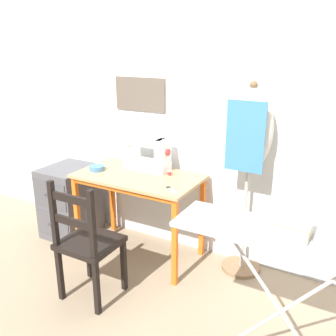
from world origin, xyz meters
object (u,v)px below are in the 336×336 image
filing_cabinet (70,201)px  sewing_machine (150,155)px  wooden_chair (88,244)px  dress_form (250,139)px  scissors (170,189)px  storage_box (288,227)px  thread_spool_near_machine (169,173)px  ironing_board (289,244)px  fabric_bowl (97,168)px

filing_cabinet → sewing_machine: bearing=11.6°
wooden_chair → dress_form: 1.42m
wooden_chair → filing_cabinet: bearing=140.1°
dress_form → wooden_chair: bearing=-134.4°
scissors → storage_box: 1.16m
scissors → filing_cabinet: size_ratio=0.19×
scissors → storage_box: storage_box is taller
scissors → dress_form: bearing=36.0°
thread_spool_near_machine → ironing_board: size_ratio=0.04×
wooden_chair → dress_form: size_ratio=0.60×
dress_form → thread_spool_near_machine: bearing=-172.1°
sewing_machine → thread_spool_near_machine: bearing=-12.2°
sewing_machine → dress_form: bearing=2.7°
scissors → dress_form: dress_form is taller
dress_form → ironing_board: 1.10m
thread_spool_near_machine → wooden_chair: 0.89m
sewing_machine → wooden_chair: sewing_machine is taller
fabric_bowl → storage_box: bearing=-20.5°
filing_cabinet → storage_box: storage_box is taller
storage_box → fabric_bowl: bearing=159.5°
fabric_bowl → storage_box: 1.88m
scissors → thread_spool_near_machine: (-0.15, 0.27, 0.02)m
scissors → thread_spool_near_machine: thread_spool_near_machine is taller
sewing_machine → ironing_board: (1.37, -0.89, -0.04)m
scissors → ironing_board: 1.16m
dress_form → filing_cabinet: bearing=-172.9°
thread_spool_near_machine → ironing_board: 1.43m
fabric_bowl → wooden_chair: bearing=-57.5°
filing_cabinet → fabric_bowl: bearing=-9.2°
wooden_chair → storage_box: (1.36, -0.04, 0.50)m
scissors → storage_box: (0.98, -0.58, 0.19)m
sewing_machine → scissors: bearing=-40.1°
dress_form → scissors: bearing=-144.0°
fabric_bowl → ironing_board: ironing_board is taller
fabric_bowl → thread_spool_near_machine: size_ratio=3.15×
scissors → filing_cabinet: bearing=173.0°
thread_spool_near_machine → wooden_chair: wooden_chair is taller
fabric_bowl → wooden_chair: (0.39, -0.61, -0.33)m
thread_spool_near_machine → wooden_chair: (-0.23, -0.80, -0.33)m
scissors → wooden_chair: (-0.38, -0.53, -0.31)m
thread_spool_near_machine → storage_box: bearing=-36.7°
scissors → filing_cabinet: 1.27m
storage_box → filing_cabinet: bearing=161.6°
thread_spool_near_machine → dress_form: 0.73m
storage_box → wooden_chair: bearing=178.1°
sewing_machine → dress_form: (0.86, 0.04, 0.24)m
sewing_machine → scissors: size_ratio=3.23×
ironing_board → dress_form: bearing=118.7°
fabric_bowl → thread_spool_near_machine: (0.62, 0.19, -0.00)m
sewing_machine → dress_form: 0.89m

